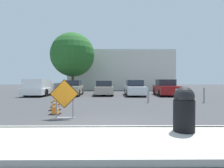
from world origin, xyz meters
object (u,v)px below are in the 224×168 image
(parked_car_second, at_px, (104,88))
(traffic_cone_fifth, at_px, (56,96))
(bollard_third, at_px, (204,94))
(pickup_truck, at_px, (42,88))
(bollard_second, at_px, (176,95))
(traffic_cone_fourth, at_px, (56,100))
(road_closed_sign, at_px, (64,97))
(traffic_cone_third, at_px, (55,102))
(parked_car_third, at_px, (135,88))
(traffic_cone_nearest, at_px, (55,107))
(bollard_nearest, at_px, (148,95))
(parked_car_fourth, at_px, (166,88))
(parked_car_nearest, at_px, (73,88))
(trash_bin, at_px, (184,109))
(traffic_cone_second, at_px, (55,103))

(parked_car_second, bearing_deg, traffic_cone_fifth, 59.85)
(bollard_third, bearing_deg, pickup_truck, 156.55)
(bollard_second, distance_m, bollard_third, 1.89)
(traffic_cone_fourth, distance_m, parked_car_second, 7.61)
(road_closed_sign, height_order, bollard_second, road_closed_sign)
(traffic_cone_third, distance_m, parked_car_third, 9.47)
(parked_car_second, bearing_deg, traffic_cone_nearest, 77.29)
(bollard_second, bearing_deg, bollard_nearest, 180.00)
(parked_car_fourth, bearing_deg, bollard_second, 82.71)
(pickup_truck, height_order, parked_car_nearest, pickup_truck)
(road_closed_sign, xyz_separation_m, parked_car_nearest, (-1.97, 10.51, -0.14))
(traffic_cone_nearest, bearing_deg, trash_bin, -34.93)
(traffic_cone_nearest, xyz_separation_m, parked_car_second, (1.76, 10.15, 0.34))
(parked_car_fourth, bearing_deg, traffic_cone_fourth, 40.23)
(traffic_cone_fourth, distance_m, parked_car_third, 8.85)
(road_closed_sign, bearing_deg, traffic_cone_fourth, 111.82)
(traffic_cone_fourth, height_order, trash_bin, trash_bin)
(road_closed_sign, height_order, traffic_cone_fourth, road_closed_sign)
(traffic_cone_second, xyz_separation_m, pickup_truck, (-4.10, 8.69, 0.36))
(parked_car_fourth, relative_size, bollard_nearest, 4.52)
(bollard_second, bearing_deg, traffic_cone_fifth, 178.56)
(traffic_cone_fourth, relative_size, parked_car_second, 0.14)
(parked_car_nearest, height_order, parked_car_fourth, parked_car_fourth)
(parked_car_nearest, distance_m, parked_car_third, 6.20)
(traffic_cone_nearest, height_order, parked_car_third, parked_car_third)
(road_closed_sign, bearing_deg, parked_car_third, 68.16)
(parked_car_nearest, distance_m, bollard_second, 10.00)
(road_closed_sign, height_order, parked_car_nearest, road_closed_sign)
(parked_car_third, height_order, bollard_second, parked_car_third)
(parked_car_third, xyz_separation_m, parked_car_fourth, (3.10, -0.06, 0.03))
(road_closed_sign, distance_m, traffic_cone_third, 3.23)
(trash_bin, bearing_deg, traffic_cone_third, 134.71)
(traffic_cone_fourth, bearing_deg, parked_car_second, 69.43)
(traffic_cone_third, bearing_deg, road_closed_sign, -65.40)
(traffic_cone_third, height_order, parked_car_third, parked_car_third)
(parked_car_nearest, height_order, bollard_second, parked_car_nearest)
(bollard_nearest, bearing_deg, parked_car_fourth, 62.45)
(traffic_cone_nearest, height_order, bollard_second, bollard_second)
(traffic_cone_second, distance_m, parked_car_fourth, 11.97)
(parked_car_fourth, bearing_deg, pickup_truck, 3.06)
(parked_car_third, xyz_separation_m, trash_bin, (-0.44, -12.82, 0.04))
(traffic_cone_nearest, xyz_separation_m, parked_car_fourth, (7.96, 9.68, 0.39))
(traffic_cone_third, distance_m, bollard_second, 7.83)
(traffic_cone_fifth, relative_size, bollard_nearest, 0.88)
(traffic_cone_second, xyz_separation_m, bollard_nearest, (5.35, 2.95, 0.13))
(parked_car_nearest, relative_size, parked_car_third, 0.93)
(traffic_cone_second, relative_size, parked_car_fourth, 0.18)
(parked_car_fourth, bearing_deg, traffic_cone_nearest, 53.93)
(traffic_cone_fifth, xyz_separation_m, bollard_third, (10.08, -0.21, 0.15))
(traffic_cone_nearest, xyz_separation_m, bollard_third, (8.78, 4.01, 0.21))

